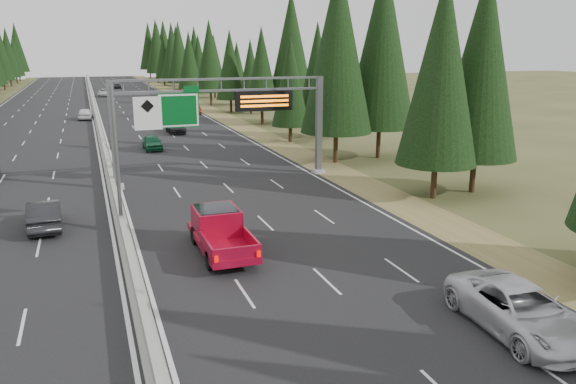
% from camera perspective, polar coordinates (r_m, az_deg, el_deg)
% --- Properties ---
extents(road, '(32.00, 260.00, 0.08)m').
position_cam_1_polar(road, '(87.10, -18.88, 7.08)').
color(road, black).
rests_on(road, ground).
extents(shoulder_right, '(3.60, 260.00, 0.06)m').
position_cam_1_polar(shoulder_right, '(89.18, -7.30, 7.88)').
color(shoulder_right, olive).
rests_on(shoulder_right, ground).
extents(median_barrier, '(0.70, 260.00, 0.85)m').
position_cam_1_polar(median_barrier, '(87.06, -18.90, 7.32)').
color(median_barrier, gray).
rests_on(median_barrier, road).
extents(sign_gantry, '(16.75, 0.98, 7.80)m').
position_cam_1_polar(sign_gantry, '(42.92, -5.84, 7.98)').
color(sign_gantry, slate).
rests_on(sign_gantry, road).
extents(hov_sign_pole, '(2.80, 0.50, 8.00)m').
position_cam_1_polar(hov_sign_pole, '(31.99, -16.04, 4.31)').
color(hov_sign_pole, slate).
rests_on(hov_sign_pole, road).
extents(tree_row_right, '(11.87, 245.97, 18.44)m').
position_cam_1_polar(tree_row_right, '(85.95, -4.09, 13.92)').
color(tree_row_right, black).
rests_on(tree_row_right, ground).
extents(silver_minivan, '(3.21, 6.36, 1.73)m').
position_cam_1_polar(silver_minivan, '(22.17, 22.52, -10.97)').
color(silver_minivan, silver).
rests_on(silver_minivan, road).
extents(red_pickup, '(2.29, 6.42, 2.09)m').
position_cam_1_polar(red_pickup, '(28.52, -7.04, -3.65)').
color(red_pickup, black).
rests_on(red_pickup, road).
extents(car_ahead_green, '(1.75, 4.26, 1.44)m').
position_cam_1_polar(car_ahead_green, '(58.40, -13.63, 4.93)').
color(car_ahead_green, '#16643B').
rests_on(car_ahead_green, road).
extents(car_ahead_dkred, '(1.84, 4.82, 1.57)m').
position_cam_1_polar(car_ahead_dkred, '(89.25, -9.52, 8.34)').
color(car_ahead_dkred, '#611E0D').
rests_on(car_ahead_dkred, road).
extents(car_ahead_dkgrey, '(2.03, 4.79, 1.38)m').
position_cam_1_polar(car_ahead_dkgrey, '(69.40, -11.37, 6.48)').
color(car_ahead_dkgrey, black).
rests_on(car_ahead_dkgrey, road).
extents(car_ahead_white, '(3.02, 5.85, 1.58)m').
position_cam_1_polar(car_ahead_white, '(126.78, -18.14, 9.59)').
color(car_ahead_white, silver).
rests_on(car_ahead_white, road).
extents(car_ahead_far, '(1.87, 3.98, 1.32)m').
position_cam_1_polar(car_ahead_far, '(150.25, -16.94, 10.28)').
color(car_ahead_far, black).
rests_on(car_ahead_far, road).
extents(car_onc_near, '(1.96, 5.03, 1.63)m').
position_cam_1_polar(car_onc_near, '(34.65, -23.51, -2.09)').
color(car_onc_near, black).
rests_on(car_onc_near, road).
extents(car_onc_white, '(2.25, 4.88, 1.62)m').
position_cam_1_polar(car_onc_white, '(86.28, -19.92, 7.50)').
color(car_onc_white, silver).
rests_on(car_onc_white, road).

